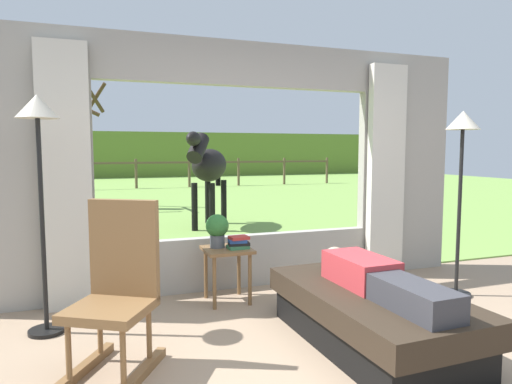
{
  "coord_description": "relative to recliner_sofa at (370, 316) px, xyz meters",
  "views": [
    {
      "loc": [
        -1.44,
        -2.24,
        1.45
      ],
      "look_at": [
        0.0,
        1.8,
        1.05
      ],
      "focal_mm": 31.74,
      "sensor_mm": 36.0,
      "label": 1
    }
  ],
  "objects": [
    {
      "name": "back_wall_with_window",
      "position": [
        -0.46,
        1.72,
        1.03
      ],
      "size": [
        5.2,
        0.12,
        2.55
      ],
      "color": "#9E998E",
      "rests_on": "ground_plane"
    },
    {
      "name": "curtain_panel_left",
      "position": [
        -2.15,
        1.58,
        0.98
      ],
      "size": [
        0.44,
        0.1,
        2.4
      ],
      "primitive_type": "cube",
      "color": "beige",
      "rests_on": "ground_plane"
    },
    {
      "name": "curtain_panel_right",
      "position": [
        1.23,
        1.58,
        0.98
      ],
      "size": [
        0.44,
        0.1,
        2.4
      ],
      "primitive_type": "cube",
      "color": "beige",
      "rests_on": "ground_plane"
    },
    {
      "name": "outdoor_pasture_lawn",
      "position": [
        -0.46,
        12.62,
        -0.21
      ],
      "size": [
        36.0,
        21.68,
        0.02
      ],
      "primitive_type": "cube",
      "color": "#759E47",
      "rests_on": "ground_plane"
    },
    {
      "name": "distant_hill_ridge",
      "position": [
        -0.46,
        22.46,
        0.98
      ],
      "size": [
        36.0,
        2.0,
        2.4
      ],
      "primitive_type": "cube",
      "color": "olive",
      "rests_on": "ground_plane"
    },
    {
      "name": "recliner_sofa",
      "position": [
        0.0,
        0.0,
        0.0
      ],
      "size": [
        0.95,
        1.73,
        0.42
      ],
      "rotation": [
        0.0,
        0.0,
        0.03
      ],
      "color": "black",
      "rests_on": "ground_plane"
    },
    {
      "name": "reclining_person",
      "position": [
        -0.0,
        -0.05,
        0.3
      ],
      "size": [
        0.36,
        1.43,
        0.22
      ],
      "rotation": [
        0.0,
        0.0,
        0.03
      ],
      "color": "#B23338",
      "rests_on": "recliner_sofa"
    },
    {
      "name": "rocking_chair",
      "position": [
        -1.78,
        0.24,
        0.33
      ],
      "size": [
        0.74,
        0.82,
        1.12
      ],
      "rotation": [
        0.0,
        0.0,
        -0.54
      ],
      "color": "brown",
      "rests_on": "ground_plane"
    },
    {
      "name": "side_table",
      "position": [
        -0.74,
        1.29,
        0.21
      ],
      "size": [
        0.44,
        0.44,
        0.52
      ],
      "color": "brown",
      "rests_on": "ground_plane"
    },
    {
      "name": "potted_plant",
      "position": [
        -0.82,
        1.35,
        0.48
      ],
      "size": [
        0.22,
        0.22,
        0.32
      ],
      "color": "#4C5156",
      "rests_on": "side_table"
    },
    {
      "name": "book_stack",
      "position": [
        -0.64,
        1.23,
        0.36
      ],
      "size": [
        0.21,
        0.16,
        0.12
      ],
      "color": "#337247",
      "rests_on": "side_table"
    },
    {
      "name": "floor_lamp_left",
      "position": [
        -2.3,
        1.06,
        1.29
      ],
      "size": [
        0.32,
        0.32,
        1.87
      ],
      "color": "black",
      "rests_on": "ground_plane"
    },
    {
      "name": "floor_lamp_right",
      "position": [
        1.47,
        0.7,
        1.26
      ],
      "size": [
        0.32,
        0.32,
        1.83
      ],
      "color": "black",
      "rests_on": "ground_plane"
    },
    {
      "name": "horse",
      "position": [
        0.05,
        5.27,
        0.94
      ],
      "size": [
        1.21,
        1.73,
        1.73
      ],
      "rotation": [
        0.0,
        0.0,
        2.62
      ],
      "color": "black",
      "rests_on": "outdoor_pasture_lawn"
    },
    {
      "name": "pasture_tree",
      "position": [
        -2.33,
        9.03,
        1.44
      ],
      "size": [
        1.64,
        1.55,
        3.32
      ],
      "color": "#4C3823",
      "rests_on": "outdoor_pasture_lawn"
    },
    {
      "name": "pasture_fence_line",
      "position": [
        -0.46,
        14.57,
        0.53
      ],
      "size": [
        16.1,
        0.1,
        1.1
      ],
      "color": "brown",
      "rests_on": "outdoor_pasture_lawn"
    }
  ]
}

